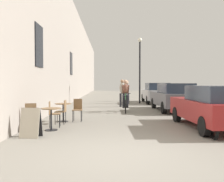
{
  "coord_description": "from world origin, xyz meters",
  "views": [
    {
      "loc": [
        -0.46,
        -5.24,
        1.53
      ],
      "look_at": [
        -0.09,
        12.24,
        0.96
      ],
      "focal_mm": 39.68,
      "sensor_mm": 36.0,
      "label": 1
    }
  ],
  "objects": [
    {
      "name": "pedestrian_near",
      "position": [
        0.53,
        10.58,
        0.99
      ],
      "size": [
        0.38,
        0.3,
        1.76
      ],
      "color": "#26262D",
      "rests_on": "ground_plane"
    },
    {
      "name": "sandwich_board_sign",
      "position": [
        -2.59,
        1.72,
        0.42
      ],
      "size": [
        0.59,
        0.44,
        0.84
      ],
      "color": "black",
      "rests_on": "ground_plane"
    },
    {
      "name": "cafe_chair_near_toward_wall",
      "position": [
        -2.33,
        3.33,
        0.52
      ],
      "size": [
        0.42,
        0.42,
        0.89
      ],
      "color": "black",
      "rests_on": "ground_plane"
    },
    {
      "name": "cafe_table_near",
      "position": [
        -2.26,
        2.75,
        0.52
      ],
      "size": [
        0.64,
        0.64,
        0.72
      ],
      "color": "black",
      "rests_on": "ground_plane"
    },
    {
      "name": "pedestrian_mid",
      "position": [
        1.04,
        12.97,
        0.92
      ],
      "size": [
        0.38,
        0.3,
        1.63
      ],
      "color": "#26262D",
      "rests_on": "ground_plane"
    },
    {
      "name": "building_facade_left",
      "position": [
        -3.45,
        14.0,
        4.1
      ],
      "size": [
        0.54,
        68.0,
        8.19
      ],
      "color": "gray",
      "rests_on": "ground_plane"
    },
    {
      "name": "parked_car_nearest",
      "position": [
        3.07,
        2.94,
        0.75
      ],
      "size": [
        1.75,
        4.07,
        1.44
      ],
      "color": "maroon",
      "rests_on": "ground_plane"
    },
    {
      "name": "parked_car_second",
      "position": [
        3.19,
        8.21,
        0.78
      ],
      "size": [
        1.83,
        4.27,
        1.51
      ],
      "color": "#595960",
      "rests_on": "ground_plane"
    },
    {
      "name": "cafe_chair_near_toward_street",
      "position": [
        -2.88,
        2.67,
        0.52
      ],
      "size": [
        0.46,
        0.46,
        0.89
      ],
      "color": "black",
      "rests_on": "ground_plane"
    },
    {
      "name": "street_lamp",
      "position": [
        2.01,
        13.23,
        3.11
      ],
      "size": [
        0.32,
        0.32,
        4.9
      ],
      "color": "black",
      "rests_on": "ground_plane"
    },
    {
      "name": "pedestrian_far",
      "position": [
        1.21,
        15.21,
        0.99
      ],
      "size": [
        0.36,
        0.27,
        1.75
      ],
      "color": "#26262D",
      "rests_on": "ground_plane"
    },
    {
      "name": "cyclist_on_bicycle",
      "position": [
        0.53,
        7.9,
        0.81
      ],
      "size": [
        0.52,
        1.76,
        1.74
      ],
      "color": "black",
      "rests_on": "ground_plane"
    },
    {
      "name": "parked_car_third",
      "position": [
        3.31,
        13.56,
        0.8
      ],
      "size": [
        1.92,
        4.37,
        1.54
      ],
      "color": "#B7B7BC",
      "rests_on": "ground_plane"
    },
    {
      "name": "ground_plane",
      "position": [
        0.0,
        0.0,
        0.0
      ],
      "size": [
        88.0,
        88.0,
        0.0
      ],
      "primitive_type": "plane",
      "color": "gray"
    },
    {
      "name": "cafe_chair_mid_toward_wall",
      "position": [
        -2.11,
        3.99,
        0.52
      ],
      "size": [
        0.39,
        0.39,
        0.89
      ],
      "color": "black",
      "rests_on": "ground_plane"
    },
    {
      "name": "cafe_table_mid",
      "position": [
        -2.19,
        4.56,
        0.52
      ],
      "size": [
        0.64,
        0.64,
        0.72
      ],
      "color": "black",
      "rests_on": "ground_plane"
    },
    {
      "name": "parked_motorcycle",
      "position": [
        2.56,
        2.1,
        0.4
      ],
      "size": [
        0.62,
        2.14,
        0.92
      ],
      "color": "black",
      "rests_on": "ground_plane"
    },
    {
      "name": "cafe_chair_mid_toward_street",
      "position": [
        -1.63,
        4.63,
        0.52
      ],
      "size": [
        0.38,
        0.38,
        0.89
      ],
      "color": "black",
      "rests_on": "ground_plane"
    }
  ]
}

